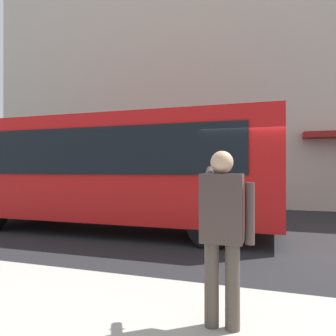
# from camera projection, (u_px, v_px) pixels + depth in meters

# --- Properties ---
(ground_plane) EXTENTS (60.00, 60.00, 0.00)m
(ground_plane) POSITION_uv_depth(u_px,v_px,m) (264.00, 242.00, 7.44)
(ground_plane) COLOR #232326
(building_facade_far) EXTENTS (28.00, 1.55, 12.00)m
(building_facade_far) POSITION_uv_depth(u_px,v_px,m) (269.00, 69.00, 13.92)
(building_facade_far) COLOR beige
(building_facade_far) RESTS_ON ground_plane
(red_bus) EXTENTS (9.05, 2.54, 3.08)m
(red_bus) POSITION_uv_depth(u_px,v_px,m) (108.00, 169.00, 8.85)
(red_bus) COLOR red
(red_bus) RESTS_ON ground_plane
(pedestrian_photographer) EXTENTS (0.53, 0.52, 1.70)m
(pedestrian_photographer) POSITION_uv_depth(u_px,v_px,m) (222.00, 225.00, 3.12)
(pedestrian_photographer) COLOR #4C4238
(pedestrian_photographer) RESTS_ON sidewalk_curb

